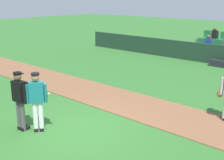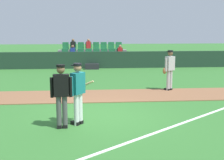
% 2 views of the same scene
% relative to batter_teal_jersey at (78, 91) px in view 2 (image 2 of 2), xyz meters
% --- Properties ---
extents(ground_plane, '(80.00, 80.00, 0.00)m').
position_rel_batter_teal_jersey_xyz_m(ground_plane, '(0.67, 0.85, -0.97)').
color(ground_plane, '#33702D').
extents(infield_dirt_path, '(28.00, 2.24, 0.03)m').
position_rel_batter_teal_jersey_xyz_m(infield_dirt_path, '(0.67, 3.53, -0.95)').
color(infield_dirt_path, brown).
rests_on(infield_dirt_path, ground).
extents(foul_line_chalk, '(9.59, 7.38, 0.01)m').
position_rel_batter_teal_jersey_xyz_m(foul_line_chalk, '(3.67, 0.35, -0.96)').
color(foul_line_chalk, white).
rests_on(foul_line_chalk, ground).
extents(dugout_fence, '(20.00, 0.16, 1.11)m').
position_rel_batter_teal_jersey_xyz_m(dugout_fence, '(0.67, 11.84, -0.41)').
color(dugout_fence, '#1E3828').
rests_on(dugout_fence, ground).
extents(stadium_bleachers, '(5.00, 2.10, 1.90)m').
position_rel_batter_teal_jersey_xyz_m(stadium_bleachers, '(0.66, 13.29, -0.47)').
color(stadium_bleachers, slate).
rests_on(stadium_bleachers, ground).
extents(batter_teal_jersey, '(0.76, 0.67, 1.76)m').
position_rel_batter_teal_jersey_xyz_m(batter_teal_jersey, '(0.00, 0.00, 0.00)').
color(batter_teal_jersey, white).
rests_on(batter_teal_jersey, ground).
extents(umpire_home_plate, '(0.59, 0.33, 1.76)m').
position_rel_batter_teal_jersey_xyz_m(umpire_home_plate, '(-0.44, -0.28, 0.03)').
color(umpire_home_plate, '#4C4C4C').
rests_on(umpire_home_plate, ground).
extents(runner_grey_jersey, '(0.62, 0.45, 1.76)m').
position_rel_batter_teal_jersey_xyz_m(runner_grey_jersey, '(3.81, 4.34, -0.01)').
color(runner_grey_jersey, '#B2B2B2').
rests_on(runner_grey_jersey, ground).
extents(equipment_bag, '(0.90, 0.36, 0.36)m').
position_rel_batter_teal_jersey_xyz_m(equipment_bag, '(0.59, 11.39, -0.79)').
color(equipment_bag, '#232328').
rests_on(equipment_bag, ground).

